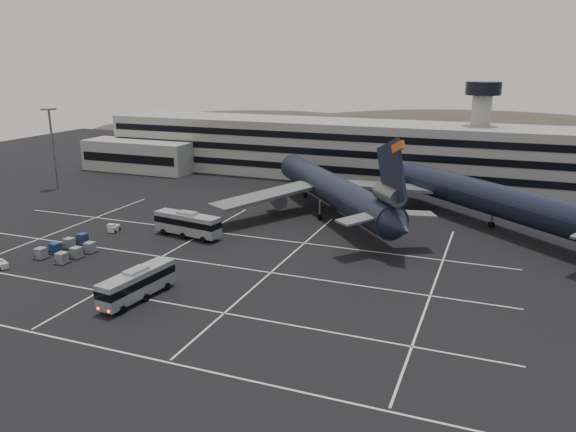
# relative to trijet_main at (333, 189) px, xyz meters

# --- Properties ---
(ground) EXTENTS (260.00, 260.00, 0.00)m
(ground) POSITION_rel_trijet_main_xyz_m (-11.52, -35.31, -5.25)
(ground) COLOR black
(ground) RESTS_ON ground
(lane_markings) EXTENTS (90.00, 55.62, 0.01)m
(lane_markings) POSITION_rel_trijet_main_xyz_m (-10.57, -34.58, -5.24)
(lane_markings) COLOR silver
(lane_markings) RESTS_ON ground
(terminal) EXTENTS (125.00, 26.00, 24.00)m
(terminal) POSITION_rel_trijet_main_xyz_m (-14.47, 35.84, 1.68)
(terminal) COLOR gray
(terminal) RESTS_ON ground
(hills) EXTENTS (352.00, 180.00, 44.00)m
(hills) POSITION_rel_trijet_main_xyz_m (6.47, 134.69, -17.32)
(hills) COLOR #38332B
(hills) RESTS_ON ground
(lightpole_left) EXTENTS (2.40, 2.40, 18.28)m
(lightpole_left) POSITION_rel_trijet_main_xyz_m (-66.52, -0.31, 6.57)
(lightpole_left) COLOR slate
(lightpole_left) RESTS_ON ground
(trijet_main) EXTENTS (41.31, 47.95, 18.08)m
(trijet_main) POSITION_rel_trijet_main_xyz_m (0.00, 0.00, 0.00)
(trijet_main) COLOR black
(trijet_main) RESTS_ON ground
(trijet_far) EXTENTS (46.33, 42.94, 18.08)m
(trijet_far) POSITION_rel_trijet_main_xyz_m (29.23, 2.34, 0.18)
(trijet_far) COLOR black
(trijet_far) RESTS_ON ground
(bus_near) EXTENTS (4.01, 11.74, 4.06)m
(bus_near) POSITION_rel_trijet_main_xyz_m (-11.40, -45.68, -3.03)
(bus_near) COLOR #9A9BA1
(bus_near) RESTS_ON ground
(bus_far) EXTENTS (12.59, 4.72, 4.34)m
(bus_far) POSITION_rel_trijet_main_xyz_m (-19.00, -21.15, -2.87)
(bus_far) COLOR #9A9BA1
(bus_far) RESTS_ON ground
(tug_a) EXTENTS (1.83, 2.54, 1.48)m
(tug_a) POSITION_rel_trijet_main_xyz_m (-32.48, -23.45, -4.59)
(tug_a) COLOR #B8B8B3
(tug_a) RESTS_ON ground
(tug_b) EXTENTS (2.32, 1.94, 1.29)m
(tug_b) POSITION_rel_trijet_main_xyz_m (-35.97, -43.74, -4.68)
(tug_b) COLOR #B8B8B3
(tug_b) RESTS_ON ground
(uld_cluster) EXTENTS (6.95, 10.66, 1.66)m
(uld_cluster) POSITION_rel_trijet_main_xyz_m (-31.67, -35.35, -4.44)
(uld_cluster) COLOR #2D2D30
(uld_cluster) RESTS_ON ground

